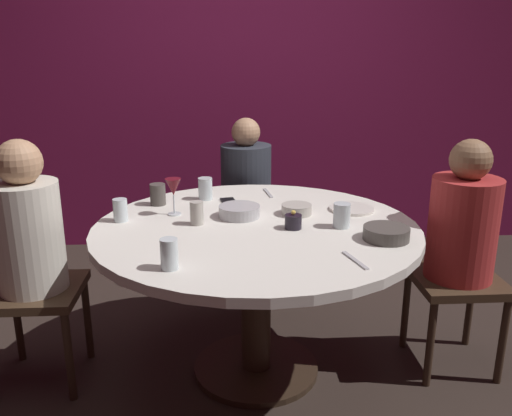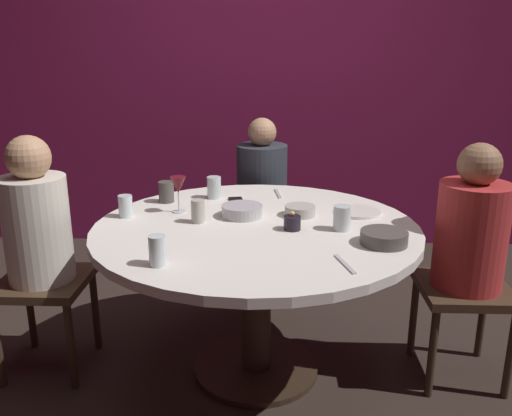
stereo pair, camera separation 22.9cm
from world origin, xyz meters
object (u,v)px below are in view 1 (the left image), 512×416
Objects in this scene: seated_diner_back at (246,184)px; cup_by_left_diner at (205,189)px; dinner_plate at (352,209)px; cup_by_right_diner at (197,213)px; wine_glass at (173,188)px; seated_diner_left at (29,238)px; candle_holder at (293,221)px; cell_phone at (229,202)px; bowl_salad_center at (296,209)px; cup_near_candle at (169,254)px; cup_center_front at (158,194)px; seated_diner_right at (462,231)px; bowl_serving_large at (239,211)px; bowl_small_white at (386,233)px; cup_far_edge at (342,215)px; cup_beside_wine at (120,210)px; dining_table at (256,254)px.

cup_by_left_diner is at bearing -23.54° from seated_diner_back.
cup_by_right_diner is (-0.75, -0.17, 0.05)m from dinner_plate.
wine_glass is 0.20m from cup_by_right_diner.
seated_diner_left reaches higher than candle_holder.
seated_diner_back is 7.85× the size of cell_phone.
cup_by_left_diner reaches higher than cup_by_right_diner.
seated_diner_left reaches higher than bowl_salad_center.
seated_diner_left is at bearing 11.87° from cell_phone.
cup_near_candle reaches higher than cup_center_front.
seated_diner_left reaches higher than seated_diner_right.
bowl_serving_large is 0.69m from bowl_small_white.
cup_far_edge reaches higher than cup_beside_wine.
seated_diner_right is at bearing 27.23° from bowl_small_white.
seated_diner_left is 1.21m from bowl_salad_center.
seated_diner_left is 8.19× the size of cell_phone.
bowl_salad_center is 1.26× the size of cup_by_left_diner.
cup_near_candle is (-0.87, -0.25, 0.03)m from bowl_small_white.
cup_far_edge is at bearing 131.57° from bowl_small_white.
cup_by_left_diner is at bearing 128.86° from candle_holder.
cup_by_left_diner is (-0.72, 0.24, 0.05)m from dinner_plate.
cup_center_front is (-0.13, 0.82, -0.00)m from cup_near_candle.
cup_by_left_diner reaches higher than cup_beside_wine.
dinner_plate is at bearing 66.82° from cup_far_edge.
cell_phone is at bearing 2.38° from cup_center_front.
bowl_salad_center is 0.53m from cup_by_left_diner.
seated_diner_left reaches higher than dinner_plate.
bowl_salad_center is at bearing -16.81° from cup_center_front.
cup_far_edge reaches higher than cup_by_right_diner.
candle_holder is at bearing -2.76° from seated_diner_left.
cup_beside_wine is (-0.61, 0.10, 0.19)m from dining_table.
cup_by_right_diner reaches higher than bowl_small_white.
cup_by_left_diner is 0.25m from cup_center_front.
bowl_serving_large reaches higher than dinner_plate.
cup_near_candle reaches higher than dinner_plate.
bowl_serving_large is (-0.55, -0.07, 0.02)m from dinner_plate.
wine_glass reaches higher than bowl_serving_large.
seated_diner_left is 0.41m from cup_beside_wine.
seated_diner_left is at bearing -172.34° from bowl_serving_large.
cup_by_left_diner is at bearing 29.76° from seated_diner_left.
dining_table is at bearing 157.20° from bowl_small_white.
seated_diner_left is 6.51× the size of wine_glass.
cup_beside_wine is at bearing -3.54° from seated_diner_right.
cup_by_right_diner is (0.74, 0.03, 0.09)m from seated_diner_left.
wine_glass reaches higher than cup_near_candle.
seated_diner_right reaches higher than dining_table.
dinner_plate is at bearing -22.71° from seated_diner_right.
cup_far_edge is at bearing -49.22° from bowl_salad_center.
seated_diner_right is 1.58m from cup_beside_wine.
seated_diner_back is 0.86m from bowl_serving_large.
cup_by_right_diner reaches higher than cup_beside_wine.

